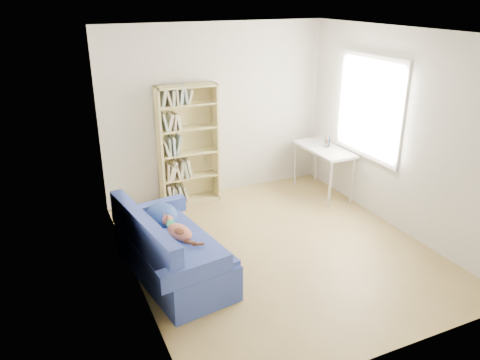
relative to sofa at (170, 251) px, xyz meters
name	(u,v)px	position (x,y,z in m)	size (l,w,h in m)	color
ground	(278,249)	(1.38, 0.01, -0.31)	(4.00, 4.00, 0.00)	olive
room_shell	(288,120)	(1.48, 0.04, 1.32)	(3.54, 4.04, 2.62)	silver
sofa	(170,251)	(0.00, 0.00, 0.00)	(1.02, 1.76, 0.81)	navy
bookshelf	(188,150)	(0.86, 1.85, 0.51)	(0.89, 0.28, 1.77)	tan
desk	(324,153)	(2.86, 1.27, 0.35)	(0.50, 1.09, 0.75)	white
pen_cup	(327,143)	(2.93, 1.30, 0.50)	(0.09, 0.09, 0.17)	white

